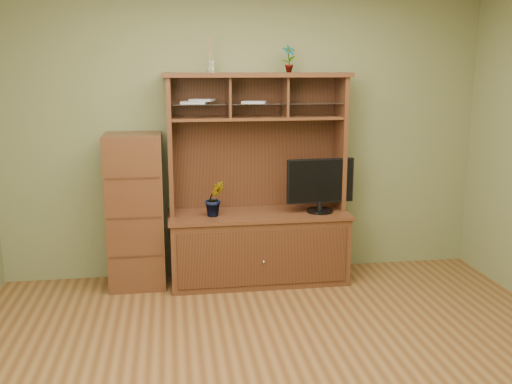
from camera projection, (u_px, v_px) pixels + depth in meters
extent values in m
cube|color=brown|center=(286.00, 377.00, 3.67)|extent=(4.50, 4.00, 0.02)
cube|color=olive|center=(245.00, 132.00, 5.32)|extent=(4.50, 0.02, 2.70)
cube|color=olive|center=(452.00, 306.00, 1.44)|extent=(4.50, 0.02, 2.70)
cube|color=#442313|center=(259.00, 248.00, 5.26)|extent=(1.60, 0.55, 0.62)
cube|color=black|center=(263.00, 258.00, 4.99)|extent=(1.50, 0.01, 0.50)
sphere|color=silver|center=(264.00, 262.00, 4.98)|extent=(0.02, 0.02, 0.02)
cube|color=#442313|center=(259.00, 214.00, 5.19)|extent=(1.64, 0.59, 0.03)
cube|color=#442313|center=(170.00, 145.00, 5.04)|extent=(0.04, 0.35, 1.25)
cube|color=#442313|center=(340.00, 141.00, 5.27)|extent=(0.04, 0.35, 1.25)
cube|color=black|center=(254.00, 141.00, 5.31)|extent=(1.52, 0.02, 1.25)
cube|color=#442313|center=(257.00, 75.00, 5.02)|extent=(1.66, 0.40, 0.04)
cube|color=#442313|center=(257.00, 118.00, 5.11)|extent=(1.52, 0.32, 0.02)
cube|color=#442313|center=(229.00, 97.00, 5.03)|extent=(0.02, 0.31, 0.35)
cube|color=#442313|center=(285.00, 97.00, 5.10)|extent=(0.02, 0.31, 0.35)
cube|color=silver|center=(257.00, 103.00, 5.07)|extent=(1.50, 0.27, 0.01)
cylinder|color=black|center=(320.00, 211.00, 5.21)|extent=(0.24, 0.24, 0.02)
cylinder|color=black|center=(320.00, 205.00, 5.20)|extent=(0.05, 0.05, 0.08)
cube|color=black|center=(320.00, 181.00, 5.15)|extent=(0.62, 0.09, 0.40)
imported|color=#375A1E|center=(215.00, 198.00, 5.04)|extent=(0.20, 0.17, 0.32)
imported|color=#2B6523|center=(289.00, 59.00, 5.04)|extent=(0.14, 0.11, 0.24)
cylinder|color=silver|center=(210.00, 66.00, 4.95)|extent=(0.06, 0.06, 0.11)
cylinder|color=#9B794D|center=(210.00, 48.00, 4.92)|extent=(0.04, 0.04, 0.20)
cube|color=#B7B7BD|center=(194.00, 102.00, 4.99)|extent=(0.25, 0.21, 0.02)
cube|color=#B7B7BD|center=(202.00, 100.00, 5.00)|extent=(0.24, 0.22, 0.02)
cube|color=#B7B7BD|center=(254.00, 102.00, 5.07)|extent=(0.25, 0.22, 0.02)
cube|color=#442313|center=(136.00, 211.00, 5.07)|extent=(0.49, 0.44, 1.38)
cube|color=black|center=(136.00, 256.00, 4.93)|extent=(0.45, 0.01, 0.02)
cube|color=black|center=(134.00, 218.00, 4.85)|extent=(0.45, 0.01, 0.01)
cube|color=black|center=(132.00, 178.00, 4.78)|extent=(0.45, 0.01, 0.02)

